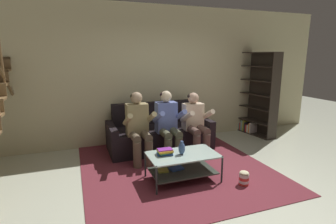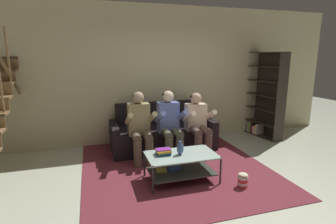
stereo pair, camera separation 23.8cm
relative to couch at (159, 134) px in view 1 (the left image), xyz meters
name	(u,v)px [view 1 (the left image)]	position (x,y,z in m)	size (l,w,h in m)	color
ground	(208,189)	(0.11, -1.86, -0.30)	(16.80, 16.80, 0.00)	beige
back_partition	(155,75)	(0.11, 0.60, 1.15)	(8.40, 0.12, 2.90)	beige
couch	(159,134)	(0.00, 0.00, 0.00)	(2.05, 0.90, 0.91)	black
person_seated_left	(139,125)	(-0.55, -0.53, 0.38)	(0.50, 0.58, 1.24)	brown
person_seated_middle	(168,122)	(0.00, -0.53, 0.38)	(0.50, 0.58, 1.24)	#565941
person_seated_right	(195,121)	(0.55, -0.54, 0.35)	(0.50, 0.58, 1.18)	brown
coffee_table	(182,163)	(-0.12, -1.47, -0.02)	(1.04, 0.61, 0.42)	#A8C3B8
area_rug	(172,164)	(-0.06, -0.86, -0.30)	(3.02, 3.43, 0.01)	maroon
vase	(182,148)	(-0.13, -1.48, 0.22)	(0.10, 0.10, 0.21)	#3A5385
book_stack	(165,152)	(-0.37, -1.41, 0.16)	(0.25, 0.18, 0.09)	#2C53B1
bookshelf	(258,99)	(2.52, 0.16, 0.54)	(0.43, 1.02, 1.94)	#312821
popcorn_tub	(244,178)	(0.66, -1.94, -0.19)	(0.14, 0.14, 0.22)	red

